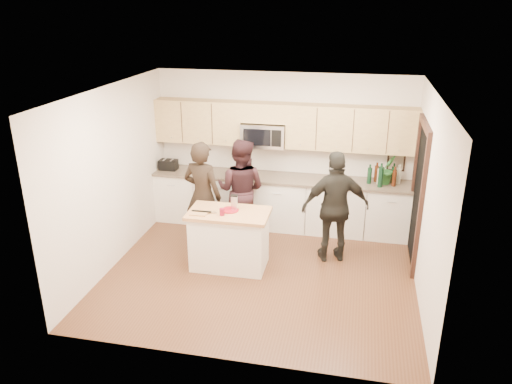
% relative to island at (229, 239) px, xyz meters
% --- Properties ---
extents(floor, '(4.50, 4.50, 0.00)m').
position_rel_island_xyz_m(floor, '(0.50, -0.10, -0.45)').
color(floor, brown).
rests_on(floor, ground).
extents(room_shell, '(4.52, 4.02, 2.71)m').
position_rel_island_xyz_m(room_shell, '(0.50, -0.10, 1.28)').
color(room_shell, beige).
rests_on(room_shell, ground).
extents(back_cabinetry, '(4.50, 0.66, 0.94)m').
position_rel_island_xyz_m(back_cabinetry, '(0.50, 1.59, 0.02)').
color(back_cabinetry, white).
rests_on(back_cabinetry, ground).
extents(upper_cabinetry, '(4.50, 0.33, 0.75)m').
position_rel_island_xyz_m(upper_cabinetry, '(0.54, 1.74, 1.39)').
color(upper_cabinetry, tan).
rests_on(upper_cabinetry, ground).
extents(microwave, '(0.76, 0.41, 0.40)m').
position_rel_island_xyz_m(microwave, '(0.19, 1.70, 1.20)').
color(microwave, silver).
rests_on(microwave, ground).
extents(doorway, '(0.06, 1.25, 2.20)m').
position_rel_island_xyz_m(doorway, '(2.73, 0.80, 0.70)').
color(doorway, black).
rests_on(doorway, ground).
extents(framed_picture, '(0.30, 0.03, 0.38)m').
position_rel_island_xyz_m(framed_picture, '(2.45, 1.89, 0.83)').
color(framed_picture, black).
rests_on(framed_picture, ground).
extents(dish_towel, '(0.34, 0.60, 0.48)m').
position_rel_island_xyz_m(dish_towel, '(-0.45, 1.40, 0.35)').
color(dish_towel, white).
rests_on(dish_towel, ground).
extents(island, '(1.21, 0.71, 0.90)m').
position_rel_island_xyz_m(island, '(0.00, 0.00, 0.00)').
color(island, white).
rests_on(island, ground).
extents(red_plate, '(0.26, 0.26, 0.02)m').
position_rel_island_xyz_m(red_plate, '(0.01, 0.05, 0.45)').
color(red_plate, maroon).
rests_on(red_plate, island).
extents(box_grater, '(0.10, 0.07, 0.22)m').
position_rel_island_xyz_m(box_grater, '(0.07, 0.09, 0.58)').
color(box_grater, silver).
rests_on(box_grater, red_plate).
extents(drink_glass, '(0.07, 0.07, 0.11)m').
position_rel_island_xyz_m(drink_glass, '(-0.06, -0.14, 0.50)').
color(drink_glass, maroon).
rests_on(drink_glass, island).
extents(cutting_board, '(0.25, 0.19, 0.02)m').
position_rel_island_xyz_m(cutting_board, '(-0.41, -0.16, 0.46)').
color(cutting_board, tan).
rests_on(cutting_board, island).
extents(tongs, '(0.29, 0.03, 0.02)m').
position_rel_island_xyz_m(tongs, '(-0.38, -0.12, 0.47)').
color(tongs, black).
rests_on(tongs, cutting_board).
extents(knife, '(0.18, 0.02, 0.01)m').
position_rel_island_xyz_m(knife, '(-0.24, -0.10, 0.47)').
color(knife, silver).
rests_on(knife, cutting_board).
extents(toaster, '(0.32, 0.20, 0.19)m').
position_rel_island_xyz_m(toaster, '(-1.55, 1.57, 0.58)').
color(toaster, black).
rests_on(toaster, back_cabinetry).
extents(bottle_cluster, '(0.56, 0.34, 0.41)m').
position_rel_island_xyz_m(bottle_cluster, '(2.26, 1.59, 0.66)').
color(bottle_cluster, black).
rests_on(bottle_cluster, back_cabinetry).
extents(orchid, '(0.36, 0.34, 0.51)m').
position_rel_island_xyz_m(orchid, '(2.31, 1.62, 0.74)').
color(orchid, '#2C6F2F').
rests_on(orchid, back_cabinetry).
extents(woman_left, '(0.73, 0.56, 1.79)m').
position_rel_island_xyz_m(woman_left, '(-0.58, 0.55, 0.44)').
color(woman_left, black).
rests_on(woman_left, ground).
extents(woman_center, '(0.91, 0.75, 1.74)m').
position_rel_island_xyz_m(woman_center, '(-0.06, 1.00, 0.42)').
color(woman_center, black).
rests_on(woman_center, ground).
extents(woman_right, '(1.11, 0.70, 1.76)m').
position_rel_island_xyz_m(woman_right, '(1.53, 0.55, 0.43)').
color(woman_right, black).
rests_on(woman_right, ground).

